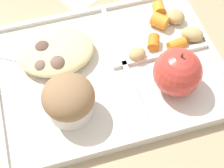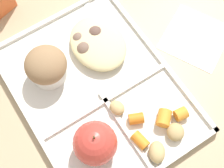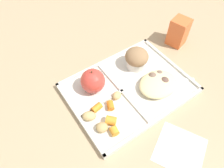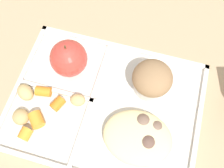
# 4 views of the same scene
# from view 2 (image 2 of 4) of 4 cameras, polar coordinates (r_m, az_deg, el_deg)

# --- Properties ---
(ground) EXTENTS (6.00, 6.00, 0.00)m
(ground) POSITION_cam_2_polar(r_m,az_deg,el_deg) (0.67, -2.36, -1.31)
(ground) COLOR tan
(lunch_tray) EXTENTS (0.38, 0.29, 0.02)m
(lunch_tray) POSITION_cam_2_polar(r_m,az_deg,el_deg) (0.67, -2.34, -1.15)
(lunch_tray) COLOR silver
(lunch_tray) RESTS_ON ground
(green_apple) EXTENTS (0.08, 0.08, 0.08)m
(green_apple) POSITION_cam_2_polar(r_m,az_deg,el_deg) (0.59, -2.83, -9.83)
(green_apple) COLOR #C63D33
(green_apple) RESTS_ON lunch_tray
(bran_muffin) EXTENTS (0.08, 0.08, 0.07)m
(bran_muffin) POSITION_cam_2_polar(r_m,az_deg,el_deg) (0.65, -10.87, 2.86)
(bran_muffin) COLOR silver
(bran_muffin) RESTS_ON lunch_tray
(carrot_slice_diagonal) EXTENTS (0.04, 0.04, 0.03)m
(carrot_slice_diagonal) POSITION_cam_2_polar(r_m,az_deg,el_deg) (0.64, 8.66, -5.63)
(carrot_slice_diagonal) COLOR orange
(carrot_slice_diagonal) RESTS_ON lunch_tray
(carrot_slice_center) EXTENTS (0.03, 0.03, 0.02)m
(carrot_slice_center) POSITION_cam_2_polar(r_m,az_deg,el_deg) (0.63, 4.05, -5.78)
(carrot_slice_center) COLOR orange
(carrot_slice_center) RESTS_ON lunch_tray
(carrot_slice_near_corner) EXTENTS (0.03, 0.02, 0.02)m
(carrot_slice_near_corner) POSITION_cam_2_polar(r_m,az_deg,el_deg) (0.65, 11.41, -4.92)
(carrot_slice_near_corner) COLOR orange
(carrot_slice_near_corner) RESTS_ON lunch_tray
(carrot_slice_small) EXTENTS (0.03, 0.03, 0.02)m
(carrot_slice_small) POSITION_cam_2_polar(r_m,az_deg,el_deg) (0.62, 4.71, -9.36)
(carrot_slice_small) COLOR orange
(carrot_slice_small) RESTS_ON lunch_tray
(potato_chunk_large) EXTENTS (0.05, 0.04, 0.02)m
(potato_chunk_large) POSITION_cam_2_polar(r_m,az_deg,el_deg) (0.63, 10.55, -7.86)
(potato_chunk_large) COLOR tan
(potato_chunk_large) RESTS_ON lunch_tray
(potato_chunk_wedge) EXTENTS (0.03, 0.03, 0.02)m
(potato_chunk_wedge) POSITION_cam_2_polar(r_m,az_deg,el_deg) (0.64, 0.86, -3.98)
(potato_chunk_wedge) COLOR tan
(potato_chunk_wedge) RESTS_ON lunch_tray
(potato_chunk_golden) EXTENTS (0.05, 0.05, 0.03)m
(potato_chunk_golden) POSITION_cam_2_polar(r_m,az_deg,el_deg) (0.62, 7.51, -11.18)
(potato_chunk_golden) COLOR tan
(potato_chunk_golden) RESTS_ON lunch_tray
(egg_noodle_pile) EXTENTS (0.13, 0.11, 0.03)m
(egg_noodle_pile) POSITION_cam_2_polar(r_m,az_deg,el_deg) (0.69, -2.34, 6.78)
(egg_noodle_pile) COLOR beige
(egg_noodle_pile) RESTS_ON lunch_tray
(meatball_center) EXTENTS (0.03, 0.03, 0.03)m
(meatball_center) POSITION_cam_2_polar(r_m,az_deg,el_deg) (0.68, -4.60, 5.71)
(meatball_center) COLOR #755B4C
(meatball_center) RESTS_ON lunch_tray
(meatball_side) EXTENTS (0.03, 0.03, 0.03)m
(meatball_side) POSITION_cam_2_polar(r_m,az_deg,el_deg) (0.70, -5.48, 7.42)
(meatball_side) COLOR #755B4C
(meatball_side) RESTS_ON lunch_tray
(meatball_back) EXTENTS (0.03, 0.03, 0.03)m
(meatball_back) POSITION_cam_2_polar(r_m,az_deg,el_deg) (0.70, -2.78, 8.25)
(meatball_back) COLOR brown
(meatball_back) RESTS_ON lunch_tray
(plastic_fork) EXTENTS (0.14, 0.09, 0.00)m
(plastic_fork) POSITION_cam_2_polar(r_m,az_deg,el_deg) (0.72, -4.19, 8.94)
(plastic_fork) COLOR white
(plastic_fork) RESTS_ON lunch_tray
(paper_napkin) EXTENTS (0.17, 0.17, 0.00)m
(paper_napkin) POSITION_cam_2_polar(r_m,az_deg,el_deg) (0.75, 13.74, 7.56)
(paper_napkin) COLOR white
(paper_napkin) RESTS_ON ground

